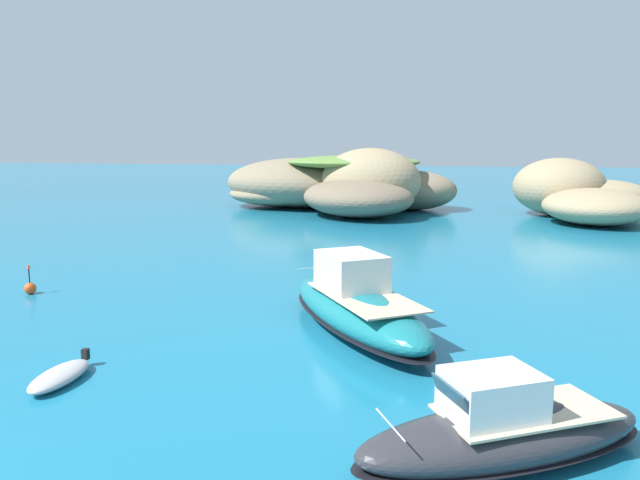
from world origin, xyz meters
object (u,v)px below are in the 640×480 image
object	(u,v)px
channel_buoy	(30,287)
motorboat_charcoal	(502,431)
dinghy_tender	(60,376)
islet_large	(336,186)
islet_small	(580,195)
motorboat_teal	(356,305)

from	to	relation	value
channel_buoy	motorboat_charcoal	bearing A→B (deg)	-26.36
dinghy_tender	channel_buoy	xyz separation A→B (m)	(-8.43, 8.94, 0.11)
islet_large	motorboat_charcoal	bearing A→B (deg)	-74.59
motorboat_charcoal	dinghy_tender	world-z (taller)	motorboat_charcoal
islet_small	motorboat_teal	bearing A→B (deg)	-111.81
islet_large	islet_small	xyz separation A→B (m)	(25.34, -1.97, -0.37)
dinghy_tender	islet_large	bearing A→B (deg)	91.42
islet_large	channel_buoy	bearing A→B (deg)	-100.12
motorboat_charcoal	channel_buoy	size ratio (longest dim) A/B	5.09
motorboat_teal	channel_buoy	distance (m)	16.55
motorboat_charcoal	channel_buoy	bearing A→B (deg)	153.64
islet_small	channel_buoy	size ratio (longest dim) A/B	12.79
islet_large	motorboat_teal	distance (m)	43.31
islet_small	islet_large	bearing A→B (deg)	175.55
motorboat_charcoal	islet_large	bearing A→B (deg)	105.41
dinghy_tender	channel_buoy	size ratio (longest dim) A/B	1.91
motorboat_charcoal	dinghy_tender	bearing A→B (deg)	172.99
islet_large	motorboat_charcoal	size ratio (longest dim) A/B	3.93
islet_large	islet_small	distance (m)	25.42
motorboat_charcoal	channel_buoy	xyz separation A→B (m)	(-21.22, 10.52, -0.40)
islet_large	motorboat_charcoal	xyz separation A→B (m)	(14.02, -50.87, -1.94)
motorboat_teal	channel_buoy	size ratio (longest dim) A/B	6.83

